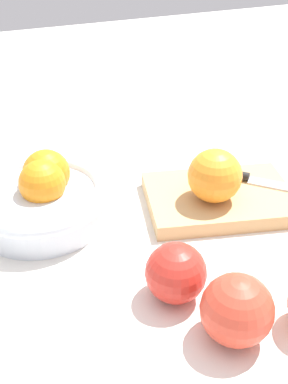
% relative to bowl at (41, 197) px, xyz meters
% --- Properties ---
extents(ground_plane, '(2.40, 2.40, 0.00)m').
position_rel_bowl_xyz_m(ground_plane, '(0.16, -0.14, -0.04)').
color(ground_plane, silver).
extents(bowl, '(0.20, 0.20, 0.10)m').
position_rel_bowl_xyz_m(bowl, '(0.00, 0.00, 0.00)').
color(bowl, silver).
rests_on(bowl, ground_plane).
extents(cutting_board, '(0.25, 0.20, 0.02)m').
position_rel_bowl_xyz_m(cutting_board, '(0.26, -0.06, -0.03)').
color(cutting_board, tan).
rests_on(cutting_board, ground_plane).
extents(orange_on_board, '(0.08, 0.08, 0.08)m').
position_rel_bowl_xyz_m(orange_on_board, '(0.24, -0.08, 0.03)').
color(orange_on_board, orange).
rests_on(orange_on_board, cutting_board).
extents(knife, '(0.13, 0.12, 0.01)m').
position_rel_bowl_xyz_m(knife, '(0.33, -0.06, -0.01)').
color(knife, silver).
rests_on(knife, cutting_board).
extents(apple_front_center, '(0.08, 0.08, 0.08)m').
position_rel_bowl_xyz_m(apple_front_center, '(0.15, -0.30, 0.00)').
color(apple_front_center, '#D6422D').
rests_on(apple_front_center, ground_plane).
extents(apple_front_left, '(0.07, 0.07, 0.07)m').
position_rel_bowl_xyz_m(apple_front_left, '(0.12, -0.22, -0.00)').
color(apple_front_left, red).
rests_on(apple_front_left, ground_plane).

